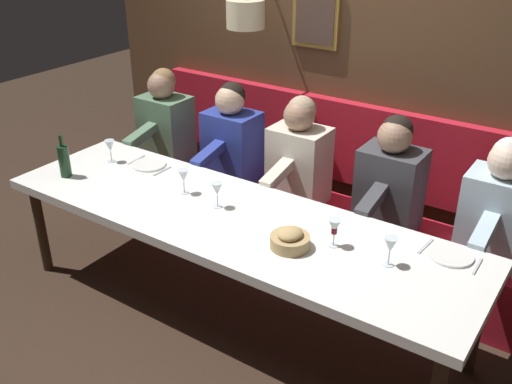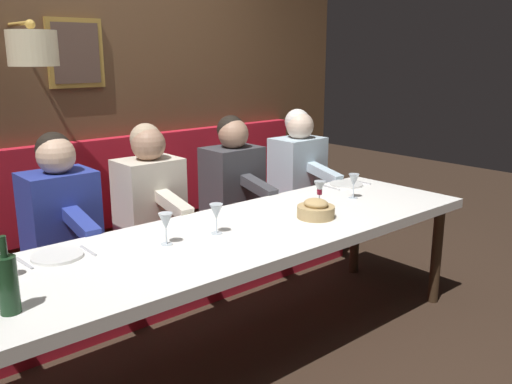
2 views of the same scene
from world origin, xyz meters
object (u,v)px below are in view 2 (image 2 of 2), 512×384
Objects in this scene: wine_glass_3 at (166,222)px; wine_glass_4 at (320,189)px; diner_nearest at (298,162)px; wine_bottle at (8,284)px; wine_glass_2 at (216,213)px; diner_far at (60,205)px; bread_bowl at (316,210)px; diner_middle at (150,189)px; dining_table at (241,240)px; diner_near at (233,174)px; wine_glass_0 at (354,181)px.

wine_glass_4 is at bearing -91.51° from wine_glass_3.
diner_nearest reaches higher than wine_bottle.
wine_glass_2 is 0.80m from wine_glass_4.
diner_nearest reaches higher than wine_glass_4.
diner_far is 0.98m from wine_glass_2.
wine_glass_2 is 0.63m from bread_bowl.
diner_middle is 2.64× the size of wine_bottle.
diner_middle is at bearing 2.82° from dining_table.
diner_near is at bearing 1.45° from wine_glass_4.
wine_bottle is (-0.19, 1.26, 0.17)m from dining_table.
wine_glass_3 is at bearing -72.65° from wine_bottle.
diner_far is at bearing -30.05° from wine_bottle.
diner_middle is at bearing -25.12° from wine_glass_3.
diner_near reaches higher than wine_glass_4.
diner_far is at bearing 15.01° from wine_glass_3.
wine_glass_2 is 1.00× the size of wine_glass_4.
diner_far is at bearing 35.98° from dining_table.
diner_nearest is 1.00× the size of diner_near.
wine_bottle is 1.36× the size of bread_bowl.
wine_glass_2 is at bearing 137.04° from diner_near.
dining_table is 0.46m from wine_glass_3.
diner_near is (0.88, -0.65, 0.13)m from dining_table.
diner_near is 1.00× the size of diner_far.
diner_nearest is 4.82× the size of wine_glass_2.
wine_glass_2 is 0.55× the size of wine_bottle.
diner_nearest is 3.60× the size of bread_bowl.
wine_glass_4 is 1.95m from wine_bottle.
wine_glass_2 reaches higher than bread_bowl.
diner_near is 4.82× the size of wine_glass_2.
wine_glass_3 is at bearing 84.32° from wine_glass_2.
diner_middle is at bearing 50.88° from wine_glass_0.
diner_far is (0.88, 0.64, 0.13)m from dining_table.
wine_glass_0 is at bearing 158.36° from diner_nearest.
dining_table is at bearing -99.70° from wine_glass_3.
wine_bottle is 1.75m from bread_bowl.
diner_middle is at bearing -90.00° from diner_far.
bread_bowl is (-0.10, -0.48, 0.11)m from dining_table.
wine_glass_2 is at bearing 174.09° from diner_middle.
wine_glass_3 is 0.88m from wine_bottle.
diner_middle is at bearing 40.47° from wine_glass_4.
wine_glass_3 is at bearing 127.02° from diner_near.
wine_glass_3 is (-0.81, 1.75, 0.04)m from diner_nearest.
dining_table is 18.68× the size of wine_glass_4.
wine_glass_2 is 1.15m from wine_bottle.
dining_table is 0.50m from bread_bowl.
diner_middle is 1.34m from wine_glass_0.
diner_middle and diner_far have the same top height.
wine_glass_4 is (-0.84, -1.31, 0.04)m from diner_far.
dining_table is at bearing 143.58° from diner_near.
diner_nearest is 1.00× the size of diner_middle.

